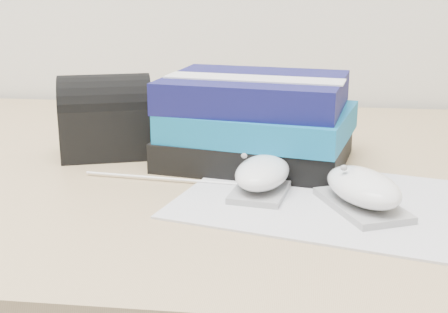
# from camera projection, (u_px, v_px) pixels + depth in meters

# --- Properties ---
(desk) EXTENTS (1.60, 0.80, 0.73)m
(desk) POSITION_uv_depth(u_px,v_px,m) (295.00, 296.00, 0.98)
(desk) COLOR #A2835A
(desk) RESTS_ON ground
(mousepad) EXTENTS (0.37, 0.32, 0.00)m
(mousepad) POSITION_uv_depth(u_px,v_px,m) (323.00, 200.00, 0.72)
(mousepad) COLOR #9C9BA4
(mousepad) RESTS_ON desk
(mouse_rear) EXTENTS (0.08, 0.12, 0.05)m
(mouse_rear) POSITION_uv_depth(u_px,v_px,m) (262.00, 175.00, 0.74)
(mouse_rear) COLOR gray
(mouse_rear) RESTS_ON mousepad
(mouse_front) EXTENTS (0.11, 0.13, 0.05)m
(mouse_front) POSITION_uv_depth(u_px,v_px,m) (363.00, 190.00, 0.68)
(mouse_front) COLOR #939395
(mouse_front) RESTS_ON mousepad
(usb_cable) EXTENTS (0.22, 0.03, 0.00)m
(usb_cable) POSITION_uv_depth(u_px,v_px,m) (167.00, 179.00, 0.79)
(usb_cable) COLOR white
(usb_cable) RESTS_ON mousepad
(book_stack) EXTENTS (0.28, 0.24, 0.12)m
(book_stack) POSITION_uv_depth(u_px,v_px,m) (257.00, 121.00, 0.85)
(book_stack) COLOR black
(book_stack) RESTS_ON desk
(pouch) EXTENTS (0.15, 0.12, 0.12)m
(pouch) POSITION_uv_depth(u_px,v_px,m) (106.00, 117.00, 0.89)
(pouch) COLOR black
(pouch) RESTS_ON desk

